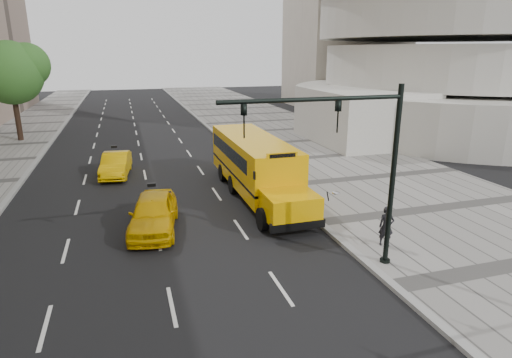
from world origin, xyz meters
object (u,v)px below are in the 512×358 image
object	(u,v)px
school_bus	(254,162)
taxi_far	(116,165)
tree_c	(12,72)
traffic_signal	(357,157)
taxi_near	(153,213)
pedestrian	(386,226)

from	to	relation	value
school_bus	taxi_far	bearing A→B (deg)	141.13
tree_c	school_bus	world-z (taller)	tree_c
taxi_far	traffic_signal	world-z (taller)	traffic_signal
taxi_near	pedestrian	xyz separation A→B (m)	(8.44, -4.43, 0.14)
pedestrian	taxi_near	bearing A→B (deg)	175.80
traffic_signal	taxi_far	bearing A→B (deg)	117.71
tree_c	school_bus	xyz separation A→B (m)	(14.90, -18.99, -3.99)
taxi_near	traffic_signal	world-z (taller)	traffic_signal
school_bus	traffic_signal	bearing A→B (deg)	-85.69
tree_c	taxi_near	bearing A→B (deg)	-67.48
tree_c	taxi_near	size ratio (longest dim) A/B	1.78
pedestrian	traffic_signal	distance (m)	4.04
tree_c	taxi_far	size ratio (longest dim) A/B	1.93
traffic_signal	pedestrian	bearing A→B (deg)	28.93
taxi_near	taxi_far	distance (m)	9.45
taxi_near	tree_c	bearing A→B (deg)	122.27
taxi_far	traffic_signal	size ratio (longest dim) A/B	0.67
school_bus	tree_c	bearing A→B (deg)	128.12
taxi_near	taxi_far	size ratio (longest dim) A/B	1.08
tree_c	taxi_far	world-z (taller)	tree_c
tree_c	traffic_signal	xyz separation A→B (m)	(15.59, -28.17, -1.66)
tree_c	taxi_near	xyz separation A→B (m)	(9.34, -22.53, -4.96)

